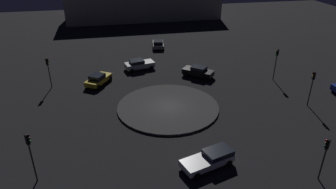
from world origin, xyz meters
name	(u,v)px	position (x,y,z in m)	size (l,w,h in m)	color
ground_plane	(168,108)	(0.00, 0.00, 0.00)	(118.14, 118.14, 0.00)	black
roundabout_island	(168,107)	(0.00, 0.00, 0.11)	(11.65, 11.65, 0.22)	#383838
car_silver	(139,64)	(12.42, 1.87, 0.77)	(2.87, 4.55, 1.48)	silver
car_yellow	(98,79)	(8.15, 7.81, 0.74)	(4.43, 3.72, 1.46)	gold
car_white	(210,159)	(-10.60, -1.48, 0.69)	(3.15, 4.89, 1.28)	white
car_black	(198,71)	(7.95, -5.92, 0.79)	(4.10, 4.37, 1.54)	black
car_grey	(158,44)	(21.72, -2.60, 0.72)	(4.15, 2.55, 1.40)	slate
traffic_light_northeast	(48,67)	(8.33, 13.81, 2.88)	(0.37, 0.40, 4.04)	#2D2D2D
traffic_light_south	(276,58)	(4.92, -15.77, 3.13)	(0.35, 0.39, 4.41)	#2D2D2D
traffic_light_northwest	(30,148)	(-9.65, 12.67, 3.17)	(0.37, 0.39, 4.47)	#2D2D2D
traffic_light_south_near	(312,82)	(-2.65, -16.05, 3.00)	(0.33, 0.38, 4.21)	#2D2D2D
traffic_light_southwest	(325,151)	(-13.95, -9.58, 2.77)	(0.40, 0.37, 3.88)	#2D2D2D
store_building	(143,1)	(45.50, -3.14, 4.04)	(11.36, 35.96, 8.08)	#ADA893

